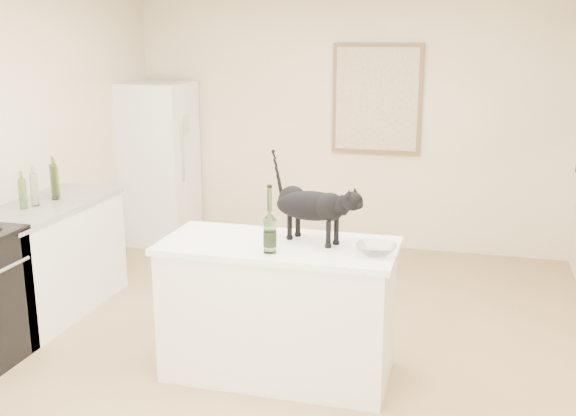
{
  "coord_description": "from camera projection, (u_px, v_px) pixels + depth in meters",
  "views": [
    {
      "loc": [
        1.23,
        -4.15,
        2.18
      ],
      "look_at": [
        0.15,
        -0.15,
        1.12
      ],
      "focal_mm": 42.35,
      "sensor_mm": 36.0,
      "label": 1
    }
  ],
  "objects": [
    {
      "name": "fridge_paper",
      "position": [
        186.0,
        125.0,
        7.0
      ],
      "size": [
        0.01,
        0.16,
        0.2
      ],
      "primitive_type": "cube",
      "rotation": [
        0.0,
        0.0,
        0.06
      ],
      "color": "beige",
      "rests_on": "fridge"
    },
    {
      "name": "wine_bottle",
      "position": [
        270.0,
        223.0,
        4.06
      ],
      "size": [
        0.08,
        0.08,
        0.37
      ],
      "primitive_type": "cylinder",
      "rotation": [
        0.0,
        0.0,
        -0.0
      ],
      "color": "#306026",
      "rests_on": "island_top"
    },
    {
      "name": "left_cabinets",
      "position": [
        48.0,
        261.0,
        5.4
      ],
      "size": [
        0.6,
        1.4,
        0.86
      ],
      "primitive_type": "cube",
      "color": "white",
      "rests_on": "floor"
    },
    {
      "name": "black_cat",
      "position": [
        312.0,
        210.0,
        4.28
      ],
      "size": [
        0.62,
        0.39,
        0.42
      ],
      "primitive_type": null,
      "rotation": [
        0.0,
        0.0,
        -0.38
      ],
      "color": "black",
      "rests_on": "island_top"
    },
    {
      "name": "artwork_frame",
      "position": [
        377.0,
        99.0,
        6.82
      ],
      "size": [
        0.9,
        0.03,
        1.1
      ],
      "primitive_type": "cube",
      "color": "brown",
      "rests_on": "wall_back"
    },
    {
      "name": "fridge",
      "position": [
        159.0,
        164.0,
        7.21
      ],
      "size": [
        0.68,
        0.68,
        1.7
      ],
      "primitive_type": "cube",
      "color": "white",
      "rests_on": "floor"
    },
    {
      "name": "glass_bowl",
      "position": [
        376.0,
        249.0,
        4.07
      ],
      "size": [
        0.25,
        0.25,
        0.06
      ],
      "primitive_type": "imported",
      "rotation": [
        0.0,
        0.0,
        0.03
      ],
      "color": "silver",
      "rests_on": "island_top"
    },
    {
      "name": "floor",
      "position": [
        273.0,
        357.0,
        4.73
      ],
      "size": [
        5.5,
        5.5,
        0.0
      ],
      "primitive_type": "plane",
      "color": "tan",
      "rests_on": "ground"
    },
    {
      "name": "counter_bottle_cluster",
      "position": [
        43.0,
        187.0,
        5.3
      ],
      "size": [
        0.12,
        0.46,
        0.29
      ],
      "color": "#A3B0A5",
      "rests_on": "left_countertop"
    },
    {
      "name": "artwork_canvas",
      "position": [
        376.0,
        99.0,
        6.8
      ],
      "size": [
        0.82,
        0.0,
        1.02
      ],
      "primitive_type": "cube",
      "color": "beige",
      "rests_on": "wall_back"
    },
    {
      "name": "wall_back",
      "position": [
        347.0,
        123.0,
        6.98
      ],
      "size": [
        4.5,
        0.0,
        4.5
      ],
      "primitive_type": "plane",
      "rotation": [
        1.57,
        0.0,
        0.0
      ],
      "color": "#FCE8C3",
      "rests_on": "ground"
    },
    {
      "name": "island_base",
      "position": [
        279.0,
        312.0,
        4.41
      ],
      "size": [
        1.44,
        0.67,
        0.86
      ],
      "primitive_type": "cube",
      "color": "white",
      "rests_on": "floor"
    },
    {
      "name": "left_countertop",
      "position": [
        43.0,
        207.0,
        5.29
      ],
      "size": [
        0.62,
        1.44,
        0.04
      ],
      "primitive_type": "cube",
      "color": "gray",
      "rests_on": "left_cabinets"
    },
    {
      "name": "island_top",
      "position": [
        278.0,
        246.0,
        4.3
      ],
      "size": [
        1.5,
        0.7,
        0.04
      ],
      "primitive_type": "cube",
      "color": "white",
      "rests_on": "island_base"
    }
  ]
}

